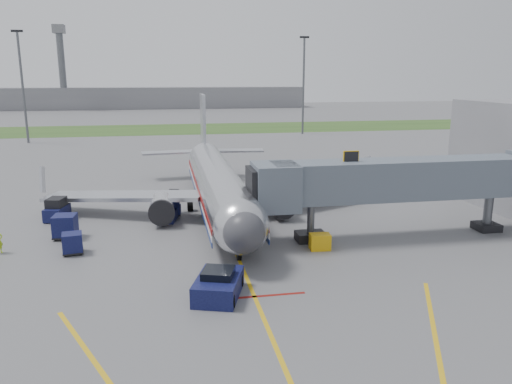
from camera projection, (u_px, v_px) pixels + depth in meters
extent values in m
plane|color=#565659|center=(244.00, 271.00, 32.48)|extent=(400.00, 400.00, 0.00)
cube|color=#2D4C1E|center=(184.00, 129.00, 118.65)|extent=(300.00, 25.00, 0.01)
cube|color=gold|center=(249.00, 283.00, 30.56)|extent=(0.25, 50.00, 0.01)
cube|color=maroon|center=(254.00, 297.00, 28.65)|extent=(6.00, 0.25, 0.01)
cylinder|color=silver|center=(218.00, 183.00, 46.22)|extent=(3.80, 28.00, 3.80)
sphere|color=silver|center=(241.00, 226.00, 32.82)|extent=(3.80, 3.80, 3.80)
sphere|color=#38383D|center=(244.00, 232.00, 31.57)|extent=(2.74, 2.74, 2.74)
cube|color=black|center=(242.00, 220.00, 32.31)|extent=(2.20, 1.20, 0.55)
cone|color=silver|center=(204.00, 155.00, 62.02)|extent=(3.80, 5.00, 3.80)
cube|color=#B7BAC1|center=(203.00, 123.00, 60.63)|extent=(0.35, 4.20, 7.00)
cube|color=#B7BAC1|center=(124.00, 196.00, 44.92)|extent=(15.10, 8.59, 1.13)
cube|color=#B7BAC1|center=(306.00, 188.00, 47.93)|extent=(15.10, 8.59, 1.13)
cylinder|color=silver|center=(162.00, 208.00, 42.74)|extent=(2.10, 3.60, 2.10)
cylinder|color=silver|center=(280.00, 202.00, 44.58)|extent=(2.10, 3.60, 2.10)
cube|color=maroon|center=(238.00, 186.00, 46.64)|extent=(0.05, 28.00, 0.45)
cube|color=navy|center=(238.00, 195.00, 46.85)|extent=(0.05, 28.00, 0.35)
cylinder|color=black|center=(239.00, 256.00, 34.32)|extent=(0.28, 0.70, 0.70)
cylinder|color=black|center=(190.00, 206.00, 46.75)|extent=(0.50, 1.00, 1.00)
cylinder|color=black|center=(245.00, 204.00, 47.67)|extent=(0.50, 1.00, 1.00)
cube|color=slate|center=(399.00, 179.00, 38.52)|extent=(20.00, 3.00, 3.00)
cube|color=slate|center=(275.00, 186.00, 36.83)|extent=(3.20, 3.60, 3.40)
cube|color=black|center=(259.00, 187.00, 36.61)|extent=(1.60, 3.00, 2.80)
cube|color=#D9A10C|center=(351.00, 157.00, 37.40)|extent=(1.20, 0.15, 1.00)
cylinder|color=#595B60|center=(311.00, 221.00, 37.97)|extent=(0.56, 0.56, 3.10)
cube|color=black|center=(310.00, 236.00, 38.25)|extent=(2.20, 1.60, 0.70)
cylinder|color=#595B60|center=(488.00, 212.00, 40.63)|extent=(0.70, 0.70, 3.10)
cube|color=black|center=(486.00, 227.00, 40.91)|extent=(1.80, 1.80, 0.60)
cylinder|color=#595B60|center=(23.00, 89.00, 91.91)|extent=(0.44, 0.44, 20.00)
cube|color=black|center=(17.00, 31.00, 89.58)|extent=(2.00, 0.40, 0.40)
cylinder|color=#595B60|center=(303.00, 87.00, 106.43)|extent=(0.44, 0.44, 20.00)
cube|color=black|center=(304.00, 37.00, 104.10)|extent=(2.00, 0.40, 0.40)
cube|color=slate|center=(149.00, 98.00, 192.56)|extent=(120.00, 14.00, 8.00)
cylinder|color=#595B60|center=(62.00, 71.00, 180.19)|extent=(2.40, 2.40, 28.00)
cube|color=slate|center=(59.00, 29.00, 176.88)|extent=(4.00, 4.00, 3.00)
cube|color=#0B0B33|center=(218.00, 286.00, 28.63)|extent=(3.45, 4.43, 1.19)
cube|color=black|center=(218.00, 274.00, 28.46)|extent=(2.17, 2.17, 0.54)
cylinder|color=black|center=(196.00, 298.00, 27.44)|extent=(0.49, 0.89, 0.86)
cylinder|color=black|center=(231.00, 300.00, 27.19)|extent=(0.49, 0.89, 0.86)
cylinder|color=black|center=(207.00, 278.00, 30.15)|extent=(0.49, 0.89, 0.86)
cylinder|color=black|center=(239.00, 280.00, 29.90)|extent=(0.49, 0.89, 0.86)
cube|color=#0B0B33|center=(57.00, 213.00, 43.87)|extent=(1.99, 3.03, 1.12)
cube|color=black|center=(56.00, 202.00, 43.65)|extent=(1.68, 2.02, 0.78)
cylinder|color=black|center=(46.00, 220.00, 42.98)|extent=(0.35, 0.60, 0.56)
cylinder|color=black|center=(59.00, 220.00, 42.96)|extent=(0.35, 0.60, 0.56)
cylinder|color=black|center=(56.00, 213.00, 44.94)|extent=(0.35, 0.60, 0.56)
cylinder|color=black|center=(68.00, 213.00, 44.91)|extent=(0.35, 0.60, 0.56)
cube|color=#0B0B33|center=(169.00, 207.00, 44.64)|extent=(1.92, 1.92, 1.47)
cube|color=black|center=(169.00, 215.00, 44.80)|extent=(1.98, 1.98, 0.11)
cylinder|color=black|center=(166.00, 218.00, 44.04)|extent=(0.29, 0.33, 0.27)
cylinder|color=black|center=(178.00, 216.00, 44.65)|extent=(0.29, 0.33, 0.27)
cylinder|color=black|center=(161.00, 215.00, 44.98)|extent=(0.29, 0.33, 0.27)
cylinder|color=black|center=(172.00, 213.00, 45.58)|extent=(0.29, 0.33, 0.27)
cube|color=#0B0B33|center=(65.00, 225.00, 38.76)|extent=(1.78, 1.78, 1.67)
cube|color=black|center=(66.00, 236.00, 38.95)|extent=(1.83, 1.83, 0.13)
cylinder|color=black|center=(55.00, 239.00, 38.26)|extent=(0.26, 0.32, 0.30)
cylinder|color=black|center=(73.00, 238.00, 38.41)|extent=(0.26, 0.32, 0.30)
cylinder|color=black|center=(60.00, 234.00, 39.51)|extent=(0.26, 0.32, 0.30)
cylinder|color=black|center=(77.00, 233.00, 39.66)|extent=(0.26, 0.32, 0.30)
cube|color=#0B0B33|center=(72.00, 242.00, 35.42)|extent=(1.53, 1.53, 1.35)
cube|color=black|center=(73.00, 251.00, 35.57)|extent=(1.58, 1.58, 0.10)
cylinder|color=black|center=(65.00, 255.00, 34.93)|extent=(0.23, 0.27, 0.24)
cylinder|color=black|center=(81.00, 253.00, 35.27)|extent=(0.23, 0.27, 0.24)
cylinder|color=black|center=(66.00, 250.00, 35.89)|extent=(0.23, 0.27, 0.24)
cylinder|color=black|center=(81.00, 249.00, 36.22)|extent=(0.23, 0.27, 0.24)
cube|color=#0B0B33|center=(169.00, 214.00, 44.18)|extent=(2.19, 3.88, 0.91)
cube|color=black|center=(170.00, 202.00, 44.45)|extent=(1.79, 4.20, 1.43)
cylinder|color=black|center=(160.00, 220.00, 42.95)|extent=(0.34, 0.60, 0.57)
cylinder|color=black|center=(172.00, 220.00, 42.91)|extent=(0.34, 0.60, 0.57)
cylinder|color=black|center=(167.00, 211.00, 45.52)|extent=(0.34, 0.60, 0.57)
cylinder|color=black|center=(178.00, 212.00, 45.48)|extent=(0.34, 0.60, 0.57)
cube|color=#D9A10C|center=(320.00, 242.00, 36.30)|extent=(1.53, 1.08, 1.18)
cylinder|color=black|center=(313.00, 248.00, 36.34)|extent=(0.22, 0.31, 0.29)
cylinder|color=black|center=(326.00, 247.00, 36.45)|extent=(0.22, 0.31, 0.29)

